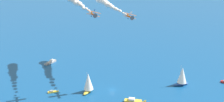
# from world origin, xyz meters

# --- Properties ---
(ground_plane) EXTENTS (2000.00, 2000.00, 0.00)m
(ground_plane) POSITION_xyz_m (0.00, 0.00, 0.00)
(ground_plane) COLOR navy
(motorboat_inshore) EXTENTS (11.07, 3.55, 3.16)m
(motorboat_inshore) POSITION_xyz_m (-13.41, 13.73, 0.85)
(motorboat_inshore) COLOR gold
(motorboat_inshore) RESTS_ON ground_plane
(sailboat_offshore) EXTENTS (9.86, 6.87, 12.33)m
(sailboat_offshore) POSITION_xyz_m (-38.88, -9.57, 5.63)
(sailboat_offshore) COLOR #23478C
(sailboat_offshore) RESTS_ON ground_plane
(motorboat_mid_cluster) EXTENTS (6.10, 9.54, 2.72)m
(motorboat_mid_cluster) POSITION_xyz_m (45.82, -34.39, 0.73)
(motorboat_mid_cluster) COLOR #9E9993
(motorboat_mid_cluster) RESTS_ON ground_plane
(motorboat_outer_ring_a) EXTENTS (5.92, 3.52, 1.68)m
(motorboat_outer_ring_a) POSITION_xyz_m (31.55, 6.64, 0.45)
(motorboat_outer_ring_a) COLOR gold
(motorboat_outer_ring_a) RESTS_ON ground_plane
(sailboat_outer_ring_c) EXTENTS (6.65, 9.80, 12.20)m
(sailboat_outer_ring_c) POSITION_xyz_m (12.69, 4.07, 5.57)
(sailboat_outer_ring_c) COLOR gold
(sailboat_outer_ring_c) RESTS_ON ground_plane
(biplane_lead) EXTENTS (7.22, 7.14, 3.97)m
(biplane_lead) POSITION_xyz_m (-8.74, -3.89, 40.76)
(biplane_lead) COLOR orange
(wingwalker_lead) EXTENTS (1.35, 0.71, 1.51)m
(wingwalker_lead) POSITION_xyz_m (-9.34, -4.17, 42.81)
(wingwalker_lead) COLOR white
(smoke_trail_lead) EXTENTS (25.11, 46.08, 5.73)m
(smoke_trail_lead) POSITION_xyz_m (8.63, -40.28, 40.86)
(smoke_trail_lead) COLOR silver
(biplane_wingman) EXTENTS (7.22, 7.14, 3.97)m
(biplane_wingman) POSITION_xyz_m (9.43, 2.26, 42.94)
(biplane_wingman) COLOR orange
(wingwalker_wingman) EXTENTS (1.35, 0.71, 1.51)m
(wingwalker_wingman) POSITION_xyz_m (8.83, 1.99, 44.99)
(wingwalker_wingman) COLOR #1E4CB2
(smoke_trail_wingman) EXTENTS (24.71, 46.20, 6.08)m
(smoke_trail_wingman) POSITION_xyz_m (27.24, -34.74, 42.78)
(smoke_trail_wingman) COLOR silver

